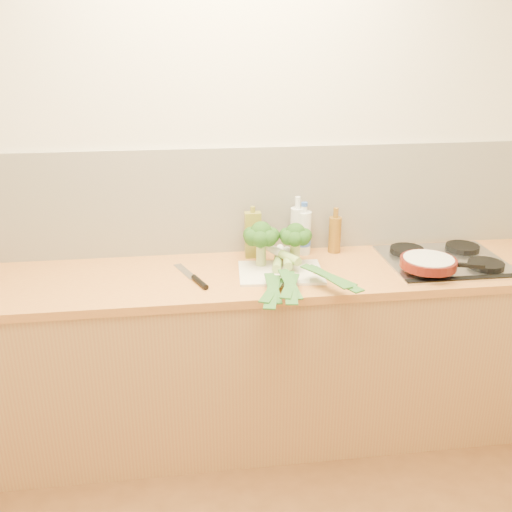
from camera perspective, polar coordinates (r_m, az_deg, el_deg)
The scene contains 15 objects.
room_shell at distance 2.88m, azimuth -2.26°, elevation 5.50°, with size 3.50×3.50×3.50m.
counter at distance 2.90m, azimuth -1.49°, elevation -9.88°, with size 3.20×0.62×0.90m.
gas_hob at distance 2.97m, azimuth 18.40°, elevation -0.35°, with size 0.58×0.50×0.04m.
chopping_board at distance 2.69m, azimuth 2.49°, elevation -1.66°, with size 0.39×0.29×0.01m, color white.
broccoli_left at distance 2.71m, azimuth 0.52°, elevation 2.01°, with size 0.17×0.18×0.22m.
broccoli_right at distance 2.73m, azimuth 3.96°, elevation 1.97°, with size 0.16×0.16×0.21m.
leek_front at distance 2.66m, azimuth 2.07°, elevation -1.23°, with size 0.22×0.70×0.04m.
leek_mid at distance 2.61m, azimuth 3.27°, elevation -1.27°, with size 0.15×0.62×0.04m.
leek_back at distance 2.63m, azimuth 4.53°, elevation -0.71°, with size 0.33×0.59×0.04m.
chefs_knife at distance 2.62m, azimuth -6.01°, elevation -2.33°, with size 0.16×0.33×0.03m.
skillet at distance 2.78m, azimuth 16.90°, elevation -0.62°, with size 0.37×0.26×0.04m.
oil_tin at distance 2.85m, azimuth -0.32°, elevation 2.17°, with size 0.08×0.05×0.26m.
glass_bottle at distance 2.91m, azimuth 4.12°, elevation 2.64°, with size 0.07×0.07×0.30m.
amber_bottle at distance 2.95m, azimuth 7.88°, elevation 2.20°, with size 0.06×0.06×0.24m.
water_bottle at distance 2.92m, azimuth 4.77°, elevation 2.22°, with size 0.08×0.08×0.25m.
Camera 1 is at (-0.26, -1.28, 1.95)m, focal length 40.00 mm.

